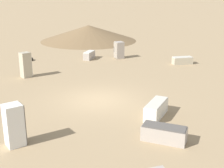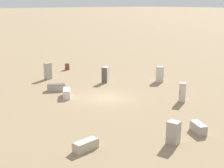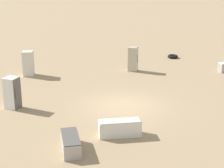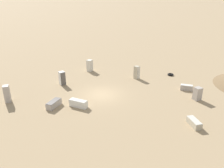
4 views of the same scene
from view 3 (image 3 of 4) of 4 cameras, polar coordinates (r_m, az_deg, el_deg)
ground_plane at (r=20.60m, az=1.62°, el=-3.32°), size 1000.00×1000.00×0.00m
discarded_fridge_4 at (r=26.39m, az=-12.63°, el=3.08°), size 1.02×1.01×1.72m
discarded_fridge_5 at (r=15.92m, az=-6.33°, el=-8.95°), size 1.92×1.49×0.66m
discarded_fridge_6 at (r=26.89m, az=3.23°, el=3.81°), size 0.87×0.85×1.74m
discarded_fridge_7 at (r=20.68m, az=-14.97°, el=-1.32°), size 0.94×0.91×1.72m
discarded_fridge_8 at (r=17.06m, az=1.19°, el=-6.72°), size 1.56×1.97×0.75m
scrap_tire at (r=31.07m, az=9.25°, el=4.17°), size 0.84×0.84×0.25m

